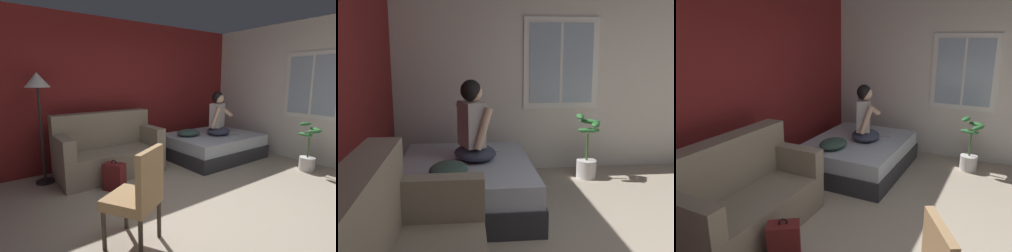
% 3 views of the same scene
% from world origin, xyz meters
% --- Properties ---
extents(wall_side_with_window, '(0.19, 6.76, 2.70)m').
position_xyz_m(wall_side_with_window, '(3.04, 0.01, 1.35)').
color(wall_side_with_window, silver).
rests_on(wall_side_with_window, ground).
extents(bed, '(1.84, 1.43, 0.48)m').
position_xyz_m(bed, '(1.72, 1.73, 0.24)').
color(bed, '#2D2D33').
rests_on(bed, ground).
extents(person_seated, '(0.64, 0.60, 0.88)m').
position_xyz_m(person_seated, '(1.77, 1.64, 0.84)').
color(person_seated, '#383D51').
rests_on(person_seated, bed).
extents(throw_pillow, '(0.53, 0.43, 0.14)m').
position_xyz_m(throw_pillow, '(1.21, 1.89, 0.55)').
color(throw_pillow, '#385147').
rests_on(throw_pillow, bed).
extents(cell_phone, '(0.14, 0.16, 0.01)m').
position_xyz_m(cell_phone, '(2.05, 1.39, 0.48)').
color(cell_phone, '#B7B7BC').
rests_on(cell_phone, bed).
extents(potted_plant, '(0.39, 0.37, 0.85)m').
position_xyz_m(potted_plant, '(2.47, 0.14, 0.30)').
color(potted_plant, silver).
rests_on(potted_plant, ground).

